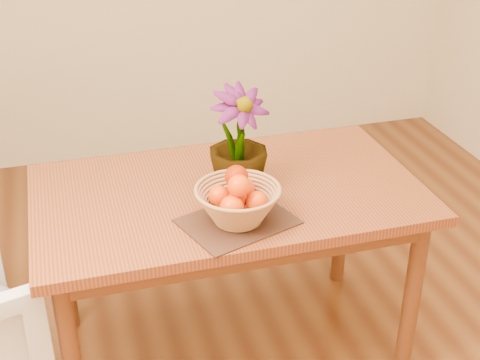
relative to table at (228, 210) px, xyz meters
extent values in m
cube|color=brown|center=(0.00, 0.00, 0.07)|extent=(1.40, 0.80, 0.04)
cube|color=#552B13|center=(0.00, 0.00, 0.01)|extent=(1.28, 0.68, 0.08)
cylinder|color=#552B13|center=(0.62, -0.32, -0.31)|extent=(0.06, 0.06, 0.71)
cylinder|color=#552B13|center=(-0.62, 0.32, -0.31)|extent=(0.06, 0.06, 0.71)
cylinder|color=#552B13|center=(0.62, 0.32, -0.31)|extent=(0.06, 0.06, 0.71)
cube|color=#3B2115|center=(-0.03, -0.22, 0.09)|extent=(0.42, 0.37, 0.01)
cylinder|color=#A46B44|center=(-0.03, -0.22, 0.10)|extent=(0.14, 0.14, 0.01)
sphere|color=#FB3104|center=(-0.03, -0.22, 0.17)|extent=(0.06, 0.06, 0.06)
sphere|color=#FB3104|center=(0.01, -0.17, 0.18)|extent=(0.08, 0.08, 0.08)
sphere|color=#FB3104|center=(-0.08, -0.19, 0.18)|extent=(0.07, 0.07, 0.07)
sphere|color=#FB3104|center=(-0.06, -0.28, 0.18)|extent=(0.08, 0.08, 0.08)
sphere|color=#FB3104|center=(0.03, -0.26, 0.18)|extent=(0.07, 0.07, 0.07)
sphere|color=#FB3104|center=(-0.02, -0.20, 0.24)|extent=(0.08, 0.08, 0.08)
sphere|color=#FB3104|center=(-0.03, -0.25, 0.24)|extent=(0.07, 0.07, 0.07)
sphere|color=#FB3104|center=(-0.02, -0.20, 0.24)|extent=(0.08, 0.08, 0.08)
imported|color=#134414|center=(0.04, -0.01, 0.28)|extent=(0.27, 0.27, 0.38)
camera|label=1|loc=(-0.54, -2.04, 1.27)|focal=50.00mm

